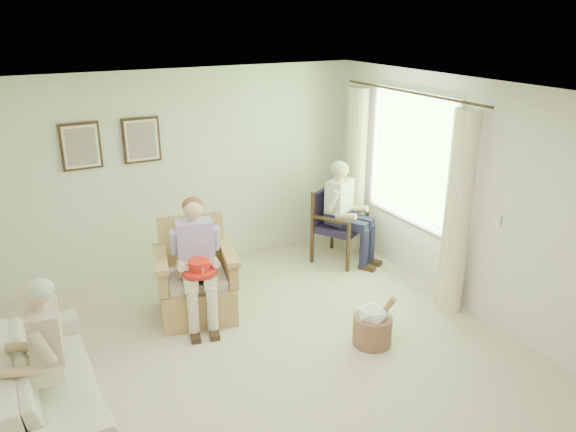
{
  "coord_description": "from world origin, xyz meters",
  "views": [
    {
      "loc": [
        -2.02,
        -4.0,
        3.26
      ],
      "look_at": [
        0.8,
        1.29,
        1.05
      ],
      "focal_mm": 35.0,
      "sensor_mm": 36.0,
      "label": 1
    }
  ],
  "objects_px": {
    "wicker_armchair": "(196,286)",
    "wood_armchair": "(337,221)",
    "sofa": "(48,380)",
    "hatbox": "(373,324)",
    "person_sofa": "(42,346)",
    "person_wicker": "(198,253)",
    "person_dark": "(344,206)",
    "red_hat": "(199,268)"
  },
  "relations": [
    {
      "from": "person_wicker",
      "to": "person_sofa",
      "type": "distance_m",
      "value": 1.92
    },
    {
      "from": "hatbox",
      "to": "person_sofa",
      "type": "bearing_deg",
      "value": 173.37
    },
    {
      "from": "wood_armchair",
      "to": "wicker_armchair",
      "type": "bearing_deg",
      "value": 164.31
    },
    {
      "from": "wood_armchair",
      "to": "person_dark",
      "type": "distance_m",
      "value": 0.31
    },
    {
      "from": "wood_armchair",
      "to": "hatbox",
      "type": "height_order",
      "value": "wood_armchair"
    },
    {
      "from": "wicker_armchair",
      "to": "red_hat",
      "type": "distance_m",
      "value": 0.51
    },
    {
      "from": "person_dark",
      "to": "person_wicker",
      "type": "bearing_deg",
      "value": 163.83
    },
    {
      "from": "wood_armchair",
      "to": "sofa",
      "type": "relative_size",
      "value": 0.5
    },
    {
      "from": "person_dark",
      "to": "hatbox",
      "type": "height_order",
      "value": "person_dark"
    },
    {
      "from": "person_wicker",
      "to": "person_dark",
      "type": "xyz_separation_m",
      "value": [
        2.24,
        0.54,
        0.0
      ]
    },
    {
      "from": "wood_armchair",
      "to": "red_hat",
      "type": "height_order",
      "value": "wood_armchair"
    },
    {
      "from": "red_hat",
      "to": "hatbox",
      "type": "relative_size",
      "value": 0.63
    },
    {
      "from": "wicker_armchair",
      "to": "wood_armchair",
      "type": "bearing_deg",
      "value": 27.14
    },
    {
      "from": "person_wicker",
      "to": "red_hat",
      "type": "relative_size",
      "value": 3.69
    },
    {
      "from": "sofa",
      "to": "hatbox",
      "type": "height_order",
      "value": "hatbox"
    },
    {
      "from": "person_wicker",
      "to": "wicker_armchair",
      "type": "bearing_deg",
      "value": 103.06
    },
    {
      "from": "wicker_armchair",
      "to": "hatbox",
      "type": "height_order",
      "value": "wicker_armchair"
    },
    {
      "from": "person_wicker",
      "to": "hatbox",
      "type": "distance_m",
      "value": 2.0
    },
    {
      "from": "wood_armchair",
      "to": "person_sofa",
      "type": "distance_m",
      "value": 4.24
    },
    {
      "from": "wicker_armchair",
      "to": "person_sofa",
      "type": "bearing_deg",
      "value": -133.48
    },
    {
      "from": "person_wicker",
      "to": "sofa",
      "type": "bearing_deg",
      "value": -140.6
    },
    {
      "from": "sofa",
      "to": "person_sofa",
      "type": "distance_m",
      "value": 0.44
    },
    {
      "from": "wicker_armchair",
      "to": "sofa",
      "type": "distance_m",
      "value": 1.93
    },
    {
      "from": "sofa",
      "to": "person_sofa",
      "type": "relative_size",
      "value": 1.58
    },
    {
      "from": "hatbox",
      "to": "person_wicker",
      "type": "bearing_deg",
      "value": 136.61
    },
    {
      "from": "person_dark",
      "to": "person_sofa",
      "type": "height_order",
      "value": "person_dark"
    },
    {
      "from": "wicker_armchair",
      "to": "hatbox",
      "type": "xyz_separation_m",
      "value": [
        1.39,
        -1.46,
        -0.11
      ]
    },
    {
      "from": "person_sofa",
      "to": "red_hat",
      "type": "distance_m",
      "value": 1.78
    },
    {
      "from": "wood_armchair",
      "to": "person_dark",
      "type": "relative_size",
      "value": 0.71
    },
    {
      "from": "wicker_armchair",
      "to": "hatbox",
      "type": "relative_size",
      "value": 1.82
    },
    {
      "from": "person_sofa",
      "to": "red_hat",
      "type": "relative_size",
      "value": 3.35
    },
    {
      "from": "wood_armchair",
      "to": "red_hat",
      "type": "bearing_deg",
      "value": 171.66
    },
    {
      "from": "wood_armchair",
      "to": "sofa",
      "type": "distance_m",
      "value": 4.2
    },
    {
      "from": "hatbox",
      "to": "sofa",
      "type": "bearing_deg",
      "value": 170.9
    },
    {
      "from": "wood_armchair",
      "to": "hatbox",
      "type": "relative_size",
      "value": 1.65
    },
    {
      "from": "red_hat",
      "to": "person_wicker",
      "type": "bearing_deg",
      "value": 73.43
    },
    {
      "from": "person_wicker",
      "to": "person_dark",
      "type": "distance_m",
      "value": 2.3
    },
    {
      "from": "person_wicker",
      "to": "red_hat",
      "type": "bearing_deg",
      "value": -93.51
    },
    {
      "from": "sofa",
      "to": "hatbox",
      "type": "xyz_separation_m",
      "value": [
        3.05,
        -0.49,
        -0.06
      ]
    },
    {
      "from": "wicker_armchair",
      "to": "person_wicker",
      "type": "relative_size",
      "value": 0.79
    },
    {
      "from": "sofa",
      "to": "person_wicker",
      "type": "bearing_deg",
      "value": -63.67
    },
    {
      "from": "person_wicker",
      "to": "person_sofa",
      "type": "height_order",
      "value": "person_wicker"
    }
  ]
}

